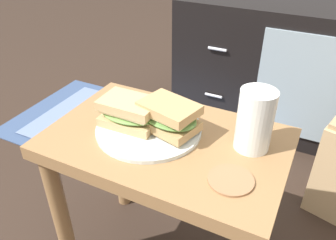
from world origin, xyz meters
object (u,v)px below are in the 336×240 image
at_px(sandwich_back, 168,116).
at_px(coaster, 231,180).
at_px(tv_cabinet, 287,66).
at_px(sandwich_front, 129,113).
at_px(beer_glass, 255,121).
at_px(plate, 149,129).

height_order(sandwich_back, coaster, sandwich_back).
height_order(tv_cabinet, coaster, tv_cabinet).
distance_m(sandwich_front, beer_glass, 0.29).
xyz_separation_m(tv_cabinet, sandwich_back, (-0.14, -0.93, 0.22)).
bearing_deg(beer_glass, tv_cabinet, 92.95).
bearing_deg(tv_cabinet, sandwich_back, -98.77).
relative_size(sandwich_back, coaster, 1.72).
xyz_separation_m(tv_cabinet, plate, (-0.19, -0.94, 0.17)).
bearing_deg(plate, coaster, -19.28).
height_order(plate, beer_glass, beer_glass).
xyz_separation_m(tv_cabinet, coaster, (0.04, -1.02, 0.17)).
bearing_deg(coaster, sandwich_front, 165.61).
xyz_separation_m(plate, sandwich_front, (-0.05, -0.01, 0.04)).
bearing_deg(coaster, tv_cabinet, 92.24).
bearing_deg(tv_cabinet, beer_glass, -87.05).
distance_m(tv_cabinet, coaster, 1.04).
relative_size(sandwich_back, beer_glass, 1.13).
distance_m(sandwich_back, beer_glass, 0.19).
relative_size(sandwich_front, beer_glass, 1.06).
bearing_deg(tv_cabinet, sandwich_front, -104.05).
bearing_deg(sandwich_back, tv_cabinet, 81.23).
distance_m(plate, sandwich_front, 0.06).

